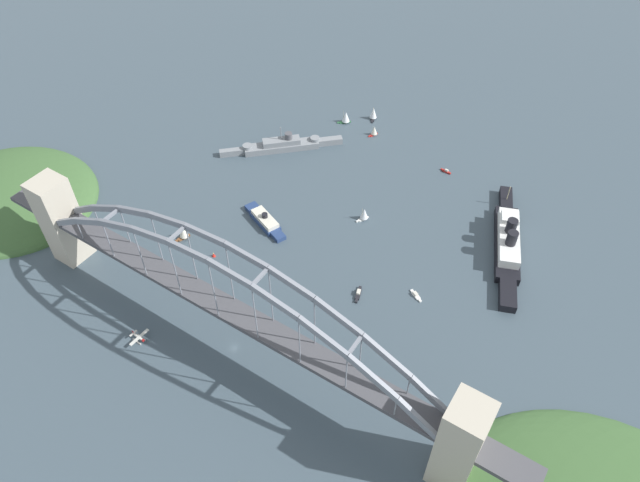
# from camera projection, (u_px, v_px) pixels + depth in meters

# --- Properties ---
(ground_plane) EXTENTS (1400.00, 1400.00, 0.00)m
(ground_plane) POSITION_uv_depth(u_px,v_px,m) (234.00, 347.00, 293.34)
(ground_plane) COLOR #3D4C56
(harbor_arch_bridge) EXTENTS (297.10, 17.15, 71.45)m
(harbor_arch_bridge) POSITION_uv_depth(u_px,v_px,m) (227.00, 310.00, 271.58)
(harbor_arch_bridge) COLOR #BCB29E
(harbor_arch_bridge) RESTS_ON ground
(headland_west_shore) EXTENTS (111.87, 101.59, 26.50)m
(headland_west_shore) POSITION_uv_depth(u_px,v_px,m) (9.00, 200.00, 370.34)
(headland_west_shore) COLOR #3D6033
(headland_west_shore) RESTS_ON ground
(ocean_liner) EXTENTS (43.02, 94.44, 19.27)m
(ocean_liner) POSITION_uv_depth(u_px,v_px,m) (508.00, 241.00, 337.66)
(ocean_liner) COLOR black
(ocean_liner) RESTS_ON ground
(naval_cruiser) EXTENTS (64.96, 62.63, 18.38)m
(naval_cruiser) POSITION_uv_depth(u_px,v_px,m) (283.00, 145.00, 404.61)
(naval_cruiser) COLOR gray
(naval_cruiser) RESTS_ON ground
(harbor_ferry_steamer) EXTENTS (37.23, 20.28, 7.89)m
(harbor_ferry_steamer) POSITION_uv_depth(u_px,v_px,m) (265.00, 220.00, 353.82)
(harbor_ferry_steamer) COLOR navy
(harbor_ferry_steamer) RESTS_ON ground
(seaplane_taxiing_near_bridge) EXTENTS (8.31, 11.95, 4.92)m
(seaplane_taxiing_near_bridge) POSITION_uv_depth(u_px,v_px,m) (139.00, 338.00, 294.72)
(seaplane_taxiing_near_bridge) COLOR #B7B7B2
(seaplane_taxiing_near_bridge) RESTS_ON ground
(small_boat_0) EXTENTS (4.94, 11.22, 2.55)m
(small_boat_0) POSITION_uv_depth(u_px,v_px,m) (358.00, 294.00, 315.98)
(small_boat_0) COLOR black
(small_boat_0) RESTS_ON ground
(small_boat_1) EXTENTS (9.04, 8.60, 10.25)m
(small_boat_1) POSITION_uv_depth(u_px,v_px,m) (346.00, 117.00, 426.17)
(small_boat_1) COLOR #2D6B3D
(small_boat_1) RESTS_ON ground
(small_boat_2) EXTENTS (6.60, 9.17, 10.43)m
(small_boat_2) POSITION_uv_depth(u_px,v_px,m) (183.00, 232.00, 343.32)
(small_boat_2) COLOR brown
(small_boat_2) RESTS_ON ground
(small_boat_3) EXTENTS (6.64, 9.15, 10.81)m
(small_boat_3) POSITION_uv_depth(u_px,v_px,m) (373.00, 113.00, 429.18)
(small_boat_3) COLOR black
(small_boat_3) RESTS_ON ground
(small_boat_4) EXTENTS (7.66, 2.11, 2.35)m
(small_boat_4) POSITION_uv_depth(u_px,v_px,m) (446.00, 171.00, 388.95)
(small_boat_4) COLOR #B2231E
(small_boat_4) RESTS_ON ground
(small_boat_5) EXTENTS (5.72, 7.59, 8.02)m
(small_boat_5) POSITION_uv_depth(u_px,v_px,m) (374.00, 131.00, 416.02)
(small_boat_5) COLOR #B2231E
(small_boat_5) RESTS_ON ground
(small_boat_6) EXTENTS (8.80, 5.76, 2.00)m
(small_boat_6) POSITION_uv_depth(u_px,v_px,m) (416.00, 295.00, 315.67)
(small_boat_6) COLOR silver
(small_boat_6) RESTS_ON ground
(small_boat_7) EXTENTS (6.51, 8.36, 9.70)m
(small_boat_7) POSITION_uv_depth(u_px,v_px,m) (364.00, 214.00, 354.74)
(small_boat_7) COLOR silver
(small_boat_7) RESTS_ON ground
(channel_marker_buoy) EXTENTS (2.20, 2.20, 2.75)m
(channel_marker_buoy) POSITION_uv_depth(u_px,v_px,m) (214.00, 255.00, 335.69)
(channel_marker_buoy) COLOR red
(channel_marker_buoy) RESTS_ON ground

